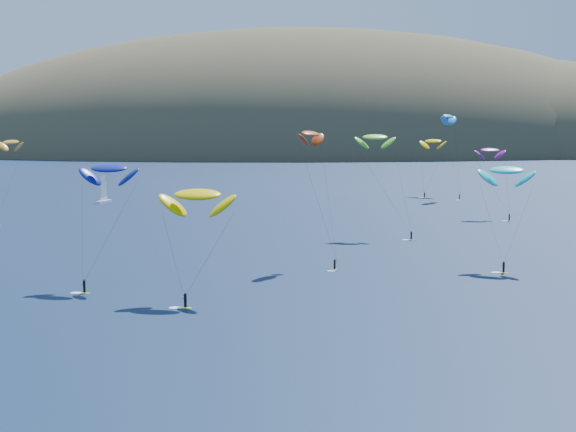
{
  "coord_description": "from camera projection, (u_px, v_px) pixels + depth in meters",
  "views": [
    {
      "loc": [
        -18.71,
        -53.78,
        25.37
      ],
      "look_at": [
        -13.21,
        80.0,
        9.0
      ],
      "focal_mm": 50.0,
      "sensor_mm": 36.0,
      "label": 1
    }
  ],
  "objects": [
    {
      "name": "sailboat",
      "position": [
        104.0,
        200.0,
        242.25
      ],
      "size": [
        7.8,
        7.31,
        9.32
      ],
      "rotation": [
        0.0,
        0.0,
        -0.4
      ],
      "color": "white",
      "rests_on": "ground"
    },
    {
      "name": "kitesurfer_3",
      "position": [
        375.0,
        137.0,
        173.36
      ],
      "size": [
        11.65,
        11.14,
        23.64
      ],
      "rotation": [
        0.0,
        0.0,
        -0.09
      ],
      "color": "#C2E219",
      "rests_on": "ground"
    },
    {
      "name": "kitesurfer_4",
      "position": [
        448.0,
        116.0,
        252.54
      ],
      "size": [
        8.81,
        11.24,
        28.54
      ],
      "rotation": [
        0.0,
        0.0,
        0.94
      ],
      "color": "#C2E219",
      "rests_on": "ground"
    },
    {
      "name": "kitesurfer_6",
      "position": [
        490.0,
        150.0,
        206.05
      ],
      "size": [
        7.81,
        11.99,
        19.35
      ],
      "rotation": [
        0.0,
        0.0,
        0.03
      ],
      "color": "#C2E219",
      "rests_on": "ground"
    },
    {
      "name": "kitesurfer_9",
      "position": [
        311.0,
        134.0,
        139.49
      ],
      "size": [
        7.61,
        12.46,
        24.7
      ],
      "rotation": [
        0.0,
        0.0,
        0.95
      ],
      "color": "#C2E219",
      "rests_on": "ground"
    },
    {
      "name": "kitesurfer_1",
      "position": [
        11.0,
        142.0,
        192.64
      ],
      "size": [
        8.03,
        8.23,
        21.7
      ],
      "rotation": [
        0.0,
        0.0,
        -0.49
      ],
      "color": "#C2E219",
      "rests_on": "ground"
    },
    {
      "name": "kitesurfer_2",
      "position": [
        197.0,
        195.0,
        112.92
      ],
      "size": [
        10.94,
        10.76,
        17.57
      ],
      "rotation": [
        0.0,
        0.0,
        -0.14
      ],
      "color": "#C2E219",
      "rests_on": "ground"
    },
    {
      "name": "kitesurfer_10",
      "position": [
        109.0,
        168.0,
        122.76
      ],
      "size": [
        9.53,
        11.63,
        20.25
      ],
      "rotation": [
        0.0,
        0.0,
        -0.2
      ],
      "color": "#C2E219",
      "rests_on": "ground"
    },
    {
      "name": "kitesurfer_11",
      "position": [
        433.0,
        141.0,
        264.43
      ],
      "size": [
        10.13,
        15.03,
        20.33
      ],
      "rotation": [
        0.0,
        0.0,
        -0.63
      ],
      "color": "#C2E219",
      "rests_on": "ground"
    },
    {
      "name": "kitesurfer_5",
      "position": [
        507.0,
        170.0,
        136.74
      ],
      "size": [
        10.07,
        11.47,
        19.12
      ],
      "rotation": [
        0.0,
        0.0,
        -0.47
      ],
      "color": "#C2E219",
      "rests_on": "ground"
    },
    {
      "name": "island",
      "position": [
        330.0,
        165.0,
        617.82
      ],
      "size": [
        730.0,
        300.0,
        210.0
      ],
      "color": "#3D3526",
      "rests_on": "ground"
    }
  ]
}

